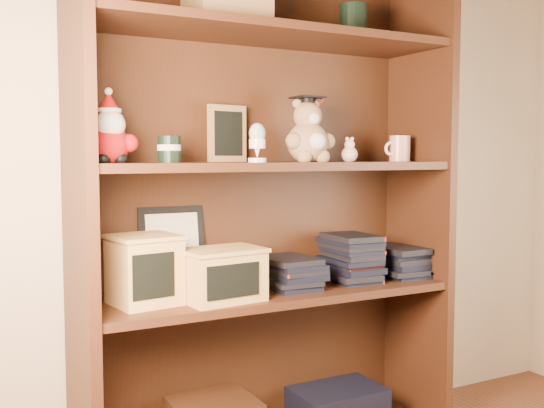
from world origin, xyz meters
The scene contains 16 objects.
bookcase centered at (0.08, 1.36, 0.78)m, with size 1.20×0.35×1.60m.
shelf_lower centered at (0.08, 1.30, 0.54)m, with size 1.14×0.33×0.02m.
shelf_upper centered at (0.08, 1.30, 0.94)m, with size 1.14×0.33×0.02m.
santa_plush centered at (-0.42, 1.30, 1.03)m, with size 0.15×0.11×0.21m.
teachers_tin centered at (-0.25, 1.31, 0.99)m, with size 0.07×0.07×0.08m.
chalkboard_plaque centered at (-0.02, 1.42, 1.04)m, with size 0.14×0.09×0.18m.
egg_cup centered at (-0.01, 1.23, 1.01)m, with size 0.05×0.05×0.11m.
grad_teddy_bear centered at (0.21, 1.30, 1.03)m, with size 0.17×0.15×0.21m.
pink_figurine centered at (0.37, 1.30, 0.98)m, with size 0.05×0.05×0.08m.
teacher_mug centered at (0.58, 1.30, 0.99)m, with size 0.10×0.07×0.09m.
certificate_frame centered at (-0.20, 1.44, 0.68)m, with size 0.21×0.05×0.26m.
treats_box centered at (-0.33, 1.30, 0.65)m, with size 0.20×0.20×0.20m.
pencils_box centered at (-0.12, 1.24, 0.63)m, with size 0.25×0.19×0.15m.
book_stack_left centered at (0.15, 1.30, 0.60)m, with size 0.14×0.20×0.10m.
book_stack_mid centered at (0.38, 1.30, 0.63)m, with size 0.14×0.20×0.16m.
book_stack_right centered at (0.58, 1.30, 0.60)m, with size 0.14×0.20×0.10m.
Camera 1 is at (-0.85, -0.43, 0.97)m, focal length 42.00 mm.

